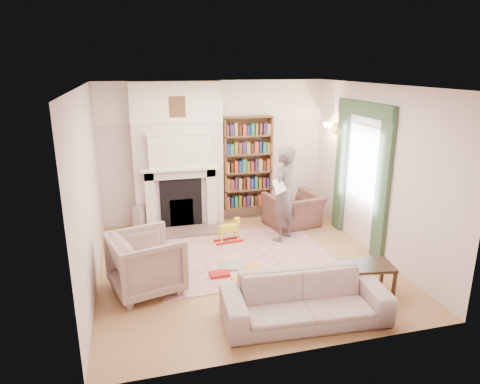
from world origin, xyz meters
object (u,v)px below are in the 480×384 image
object	(u,v)px
sofa	(305,299)
man_reading	(283,194)
bookcase	(247,163)
armchair_reading	(293,210)
rocking_horse	(228,231)
coffee_table	(366,279)
armchair_left	(146,263)
paraffin_heater	(139,219)

from	to	relation	value
sofa	man_reading	distance (m)	2.65
bookcase	sofa	xyz separation A→B (m)	(-0.33, -3.81, -0.88)
armchair_reading	rocking_horse	distance (m)	1.52
bookcase	armchair_reading	world-z (taller)	bookcase
man_reading	coffee_table	distance (m)	2.27
armchair_reading	sofa	size ratio (longest dim) A/B	0.49
man_reading	coffee_table	bearing A→B (deg)	59.87
bookcase	armchair_left	world-z (taller)	bookcase
coffee_table	paraffin_heater	world-z (taller)	paraffin_heater
bookcase	sofa	bearing A→B (deg)	-94.92
coffee_table	sofa	bearing A→B (deg)	-151.41
armchair_reading	coffee_table	size ratio (longest dim) A/B	1.44
armchair_left	sofa	xyz separation A→B (m)	(1.86, -1.27, -0.13)
bookcase	rocking_horse	size ratio (longest dim) A/B	3.61
sofa	rocking_horse	size ratio (longest dim) A/B	3.99
man_reading	paraffin_heater	distance (m)	2.78
sofa	coffee_table	distance (m)	1.15
man_reading	sofa	bearing A→B (deg)	33.82
bookcase	armchair_left	bearing A→B (deg)	-130.74
man_reading	coffee_table	xyz separation A→B (m)	(0.45, -2.13, -0.64)
sofa	paraffin_heater	world-z (taller)	sofa
armchair_reading	armchair_left	size ratio (longest dim) A/B	1.07
rocking_horse	man_reading	bearing A→B (deg)	-14.73
paraffin_heater	armchair_left	bearing A→B (deg)	-89.12
coffee_table	rocking_horse	size ratio (longest dim) A/B	1.37
bookcase	coffee_table	bearing A→B (deg)	-77.61
bookcase	armchair_left	distance (m)	3.43
sofa	rocking_horse	distance (m)	2.65
armchair_reading	paraffin_heater	bearing A→B (deg)	-18.79
man_reading	coffee_table	world-z (taller)	man_reading
paraffin_heater	rocking_horse	world-z (taller)	paraffin_heater
coffee_table	man_reading	bearing A→B (deg)	111.03
armchair_left	paraffin_heater	size ratio (longest dim) A/B	1.71
man_reading	armchair_reading	bearing A→B (deg)	-169.04
bookcase	sofa	size ratio (longest dim) A/B	0.91
armchair_left	sofa	distance (m)	2.25
paraffin_heater	sofa	bearing A→B (deg)	-61.75
armchair_reading	rocking_horse	xyz separation A→B (m)	(-1.43, -0.48, -0.10)
coffee_table	bookcase	bearing A→B (deg)	111.39
sofa	paraffin_heater	xyz separation A→B (m)	(-1.89, 3.52, -0.02)
armchair_left	rocking_horse	xyz separation A→B (m)	(1.50, 1.36, -0.20)
bookcase	sofa	distance (m)	3.92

